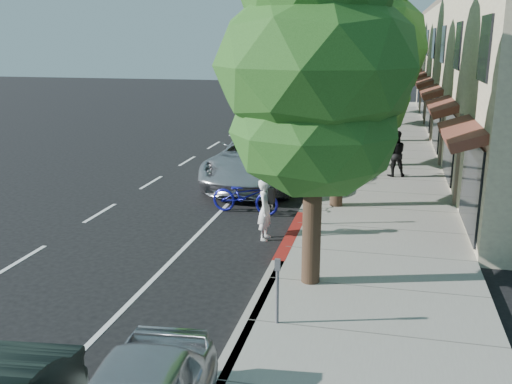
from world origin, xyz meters
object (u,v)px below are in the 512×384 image
(street_tree_5, at_px, (370,46))
(pedestrian, at_px, (395,154))
(street_tree_2, at_px, (354,56))
(white_pickup, at_px, (299,125))
(street_tree_0, at_px, (316,71))
(street_tree_4, at_px, (366,51))
(street_tree_1, at_px, (342,52))
(bicycle, at_px, (245,196))
(street_tree_3, at_px, (362,38))
(cyclist, at_px, (266,209))
(dark_sedan, at_px, (327,135))
(dark_suv_far, at_px, (332,114))
(silver_suv, at_px, (259,159))

(street_tree_5, relative_size, pedestrian, 4.48)
(street_tree_2, relative_size, white_pickup, 1.20)
(street_tree_0, bearing_deg, white_pickup, 99.62)
(street_tree_4, bearing_deg, street_tree_1, -90.00)
(street_tree_1, bearing_deg, pedestrian, 68.28)
(street_tree_5, bearing_deg, pedestrian, -84.77)
(street_tree_5, xyz_separation_m, pedestrian, (1.79, -19.52, -3.73))
(pedestrian, bearing_deg, white_pickup, -67.44)
(street_tree_5, xyz_separation_m, bicycle, (-2.70, -25.00, -4.20))
(street_tree_3, distance_m, white_pickup, 5.32)
(street_tree_1, height_order, bicycle, street_tree_1)
(cyclist, height_order, bicycle, cyclist)
(dark_sedan, bearing_deg, street_tree_0, -85.04)
(dark_sedan, height_order, white_pickup, white_pickup)
(pedestrian, bearing_deg, street_tree_5, -94.98)
(street_tree_3, relative_size, cyclist, 5.20)
(street_tree_4, bearing_deg, dark_suv_far, -164.88)
(street_tree_3, height_order, dark_suv_far, street_tree_3)
(street_tree_0, xyz_separation_m, silver_suv, (-3.10, 8.76, -3.68))
(dark_sedan, bearing_deg, silver_suv, -102.28)
(street_tree_0, xyz_separation_m, bicycle, (-2.70, 5.00, -4.04))
(street_tree_1, distance_m, white_pickup, 12.99)
(dark_sedan, xyz_separation_m, pedestrian, (3.19, -6.02, 0.35))
(street_tree_1, distance_m, dark_suv_far, 18.05)
(street_tree_1, relative_size, dark_sedan, 1.95)
(bicycle, distance_m, white_pickup, 13.00)
(silver_suv, bearing_deg, street_tree_1, -40.47)
(street_tree_1, height_order, street_tree_5, street_tree_1)
(street_tree_1, relative_size, street_tree_4, 1.04)
(dark_sedan, bearing_deg, street_tree_3, 47.09)
(street_tree_2, distance_m, pedestrian, 4.25)
(bicycle, relative_size, pedestrian, 1.23)
(silver_suv, xyz_separation_m, dark_suv_far, (1.25, 14.74, -0.10))
(cyclist, xyz_separation_m, pedestrian, (3.39, 7.64, 0.20))
(street_tree_0, relative_size, street_tree_4, 0.96)
(street_tree_5, xyz_separation_m, dark_sedan, (-1.40, -13.50, -4.09))
(street_tree_5, distance_m, dark_suv_far, 7.82)
(pedestrian, bearing_deg, street_tree_2, -50.58)
(street_tree_3, height_order, white_pickup, street_tree_3)
(street_tree_5, distance_m, cyclist, 27.49)
(bicycle, relative_size, silver_suv, 0.32)
(street_tree_2, xyz_separation_m, bicycle, (-2.70, -7.00, -4.01))
(street_tree_3, height_order, silver_suv, street_tree_3)
(street_tree_5, distance_m, silver_suv, 21.80)
(cyclist, bearing_deg, bicycle, 29.53)
(street_tree_2, bearing_deg, dark_suv_far, 99.14)
(street_tree_2, height_order, street_tree_5, street_tree_5)
(street_tree_2, relative_size, street_tree_5, 0.95)
(street_tree_0, distance_m, cyclist, 4.99)
(silver_suv, bearing_deg, street_tree_2, 47.48)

